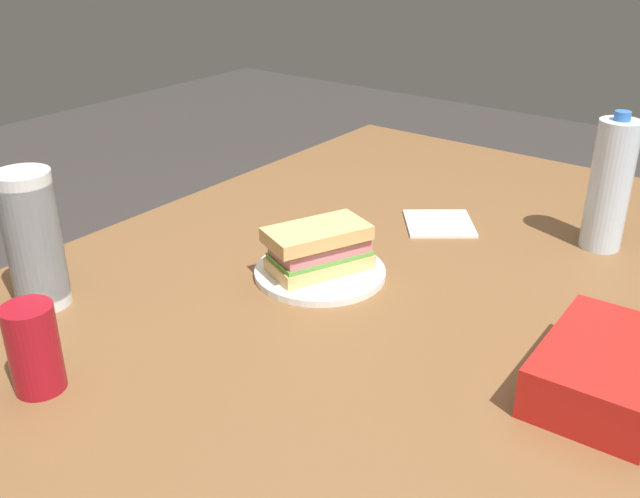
% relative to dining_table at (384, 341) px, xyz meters
% --- Properties ---
extents(dining_table, '(1.71, 1.20, 0.74)m').
position_rel_dining_table_xyz_m(dining_table, '(0.00, 0.00, 0.00)').
color(dining_table, brown).
rests_on(dining_table, ground_plane).
extents(paper_plate, '(0.22, 0.22, 0.01)m').
position_rel_dining_table_xyz_m(paper_plate, '(-0.01, -0.14, 0.08)').
color(paper_plate, white).
rests_on(paper_plate, dining_table).
extents(sandwich, '(0.21, 0.15, 0.08)m').
position_rel_dining_table_xyz_m(sandwich, '(-0.01, -0.14, 0.13)').
color(sandwich, '#DBB26B').
rests_on(sandwich, paper_plate).
extents(soda_can_red, '(0.07, 0.07, 0.12)m').
position_rel_dining_table_xyz_m(soda_can_red, '(0.47, -0.24, 0.13)').
color(soda_can_red, maroon).
rests_on(soda_can_red, dining_table).
extents(chip_bag, '(0.23, 0.16, 0.07)m').
position_rel_dining_table_xyz_m(chip_bag, '(0.03, 0.35, 0.11)').
color(chip_bag, red).
rests_on(chip_bag, dining_table).
extents(water_bottle_tall, '(0.07, 0.07, 0.26)m').
position_rel_dining_table_xyz_m(water_bottle_tall, '(-0.42, 0.20, 0.19)').
color(water_bottle_tall, silver).
rests_on(water_bottle_tall, dining_table).
extents(plastic_cup_stack, '(0.08, 0.08, 0.22)m').
position_rel_dining_table_xyz_m(plastic_cup_stack, '(0.33, -0.43, 0.18)').
color(plastic_cup_stack, silver).
rests_on(plastic_cup_stack, dining_table).
extents(paper_napkin, '(0.18, 0.18, 0.01)m').
position_rel_dining_table_xyz_m(paper_napkin, '(-0.33, -0.08, 0.08)').
color(paper_napkin, white).
rests_on(paper_napkin, dining_table).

